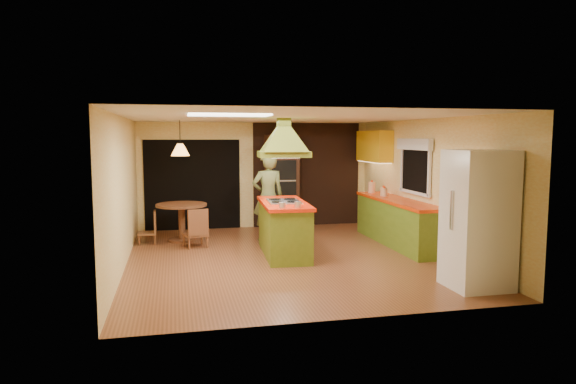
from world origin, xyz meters
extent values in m
plane|color=brown|center=(0.00, 0.00, 0.00)|extent=(6.50, 6.50, 0.00)
plane|color=#FEF2B6|center=(0.00, 3.25, 1.25)|extent=(5.50, 0.00, 5.50)
plane|color=#FEF2B6|center=(0.00, -3.25, 1.25)|extent=(5.50, 0.00, 5.50)
plane|color=#FEF2B6|center=(-2.75, 0.00, 1.25)|extent=(0.00, 6.50, 6.50)
plane|color=#FEF2B6|center=(2.75, 0.00, 1.25)|extent=(0.00, 6.50, 6.50)
plane|color=silver|center=(0.00, 0.00, 2.50)|extent=(6.50, 6.50, 0.00)
cube|color=#381E14|center=(1.25, 3.23, 1.25)|extent=(2.64, 0.03, 2.50)
cube|color=black|center=(-1.50, 3.23, 1.05)|extent=(2.20, 0.03, 2.10)
cube|color=olive|center=(2.45, 0.60, 0.43)|extent=(0.58, 3.00, 0.86)
cube|color=#E53807|center=(2.45, 0.60, 0.89)|extent=(0.62, 3.05, 0.06)
cube|color=yellow|center=(2.57, 2.20, 1.95)|extent=(0.34, 1.40, 0.70)
cube|color=black|center=(2.72, 0.40, 1.55)|extent=(0.03, 1.16, 0.96)
cube|color=white|center=(2.67, 0.40, 2.02)|extent=(0.10, 1.35, 0.22)
cube|color=white|center=(-1.10, -1.20, 2.48)|extent=(1.20, 0.60, 0.03)
cube|color=olive|center=(0.03, 0.22, 0.46)|extent=(0.85, 1.93, 0.92)
cube|color=#FA2808|center=(0.03, 0.22, 0.95)|extent=(0.92, 2.02, 0.06)
cube|color=silver|center=(0.03, 0.22, 0.99)|extent=(0.62, 0.86, 0.02)
cube|color=#5D691A|center=(0.03, 0.22, 1.85)|extent=(0.96, 0.72, 0.11)
pyramid|color=#5D691A|center=(0.03, 0.22, 2.35)|extent=(0.96, 0.72, 0.45)
cube|color=#5D691A|center=(0.03, 0.22, 2.43)|extent=(0.22, 0.22, 0.15)
imported|color=#565F32|center=(-0.02, 1.56, 0.92)|extent=(0.70, 0.49, 1.84)
cube|color=white|center=(2.30, -2.41, 0.99)|extent=(0.82, 0.77, 1.98)
cube|color=#432315|center=(0.56, 2.95, 1.11)|extent=(0.74, 0.59, 2.21)
cube|color=black|center=(0.56, 2.65, 1.41)|extent=(0.57, 0.03, 0.45)
cube|color=black|center=(0.56, 2.65, 0.91)|extent=(0.57, 0.03, 0.45)
cylinder|color=brown|center=(-1.78, 1.90, 0.76)|extent=(1.05, 1.05, 0.05)
cylinder|color=brown|center=(-1.78, 1.90, 0.39)|extent=(0.14, 0.14, 0.73)
cylinder|color=brown|center=(-1.78, 1.90, 0.03)|extent=(0.59, 0.59, 0.05)
cone|color=#FF9E3F|center=(-1.78, 1.90, 1.90)|extent=(0.43, 0.43, 0.25)
cylinder|color=#FFECCD|center=(2.40, 1.88, 1.04)|extent=(0.16, 0.16, 0.24)
cylinder|color=#F9EAC8|center=(2.40, 1.22, 1.01)|extent=(0.15, 0.15, 0.18)
cylinder|color=beige|center=(2.40, 1.16, 1.00)|extent=(0.15, 0.15, 0.16)
camera|label=1|loc=(-1.92, -8.87, 2.16)|focal=32.00mm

